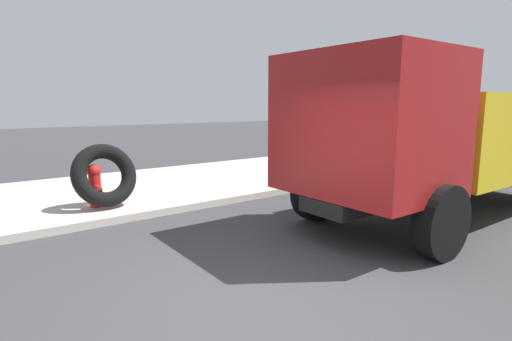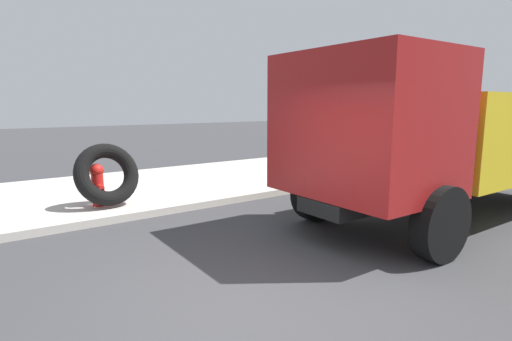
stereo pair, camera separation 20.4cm
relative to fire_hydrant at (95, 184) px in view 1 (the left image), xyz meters
The scene contains 5 objects.
ground_plane 5.01m from the fire_hydrant, 86.19° to the right, with size 80.00×80.00×0.00m, color #38383A.
sidewalk_curb 1.66m from the fire_hydrant, 77.90° to the left, with size 36.00×5.00×0.15m, color #BCB7AD.
fire_hydrant is the anchor object (origin of this frame).
loose_tire 0.29m from the fire_hydrant, 40.31° to the right, with size 1.30×1.30×0.30m, color black.
dump_truck_yellow 6.92m from the fire_hydrant, 38.72° to the right, with size 7.05×2.91×3.00m.
Camera 1 is at (-2.58, -3.28, 2.21)m, focal length 28.08 mm.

